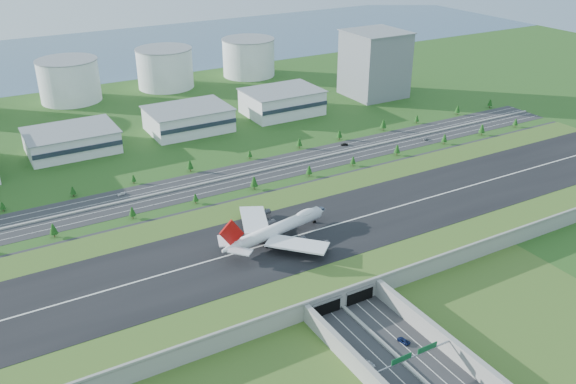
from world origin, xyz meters
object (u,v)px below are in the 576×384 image
office_tower (375,64)px  boeing_747 (277,229)px  car_6 (426,139)px  car_5 (344,144)px  car_7 (121,194)px  car_2 (403,341)px  car_0 (370,364)px

office_tower → boeing_747: office_tower is taller
car_6 → office_tower: bearing=-28.5°
car_6 → boeing_747: bearing=105.6°
office_tower → car_5: 131.02m
boeing_747 → car_7: bearing=103.6°
office_tower → car_6: bearing=-107.7°
office_tower → car_2: (-192.37, -275.61, -26.62)m
car_0 → car_5: size_ratio=0.91×
car_7 → office_tower: bearing=101.7°
car_7 → car_6: bearing=76.7°
car_0 → car_2: 19.60m
office_tower → car_7: size_ratio=11.48×
office_tower → car_7: 268.00m
boeing_747 → car_6: size_ratio=12.30×
car_2 → car_7: bearing=-82.7°
boeing_747 → car_6: bearing=14.9°
office_tower → car_0: bearing=-127.1°
car_0 → car_7: 193.17m
office_tower → boeing_747: 280.46m
car_0 → car_6: size_ratio=0.87×
office_tower → car_5: (-92.00, -89.42, -26.55)m
car_2 → car_7: car_2 is taller
car_5 → car_6: size_ratio=0.95×
car_2 → car_6: 228.55m
car_0 → car_6: 244.89m
car_6 → car_7: car_6 is taller
car_5 → car_6: bearing=93.5°
office_tower → car_6: office_tower is taller
car_0 → car_6: bearing=32.9°
car_2 → boeing_747: bearing=-92.9°
office_tower → car_6: (-35.09, -109.79, -26.64)m
office_tower → car_2: size_ratio=10.00×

